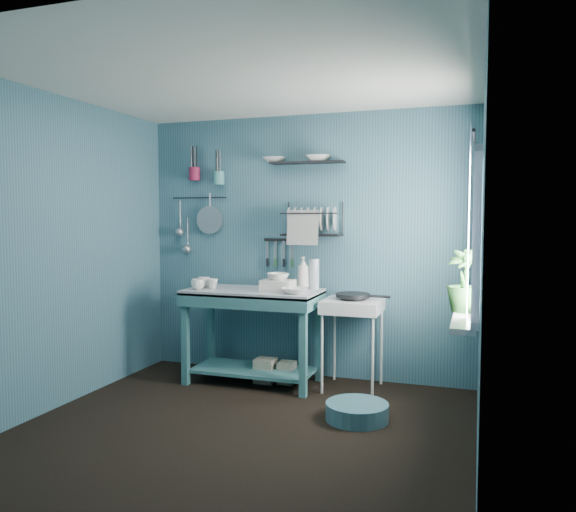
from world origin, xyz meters
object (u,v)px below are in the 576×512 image
(utensil_cup_teal, at_px, (219,178))
(storage_tin_large, at_px, (265,370))
(work_counter, at_px, (253,336))
(dish_rack, at_px, (312,219))
(hotplate_stand, at_px, (352,344))
(frying_pan, at_px, (353,295))
(mug_right, at_px, (204,282))
(wash_tub, at_px, (278,285))
(potted_plant, at_px, (464,281))
(mug_left, at_px, (198,284))
(mug_mid, at_px, (213,284))
(utensil_cup_magenta, at_px, (194,174))
(storage_tin_small, at_px, (287,372))
(colander, at_px, (210,220))
(soap_bottle, at_px, (303,273))
(floor_basin, at_px, (357,412))
(water_bottle, at_px, (314,274))

(utensil_cup_teal, height_order, storage_tin_large, utensil_cup_teal)
(work_counter, height_order, dish_rack, dish_rack)
(work_counter, height_order, hotplate_stand, work_counter)
(work_counter, bearing_deg, hotplate_stand, 0.93)
(frying_pan, bearing_deg, mug_right, -175.31)
(wash_tub, bearing_deg, frying_pan, 11.65)
(work_counter, bearing_deg, potted_plant, -18.74)
(work_counter, bearing_deg, mug_left, -167.88)
(mug_mid, bearing_deg, frying_pan, 7.76)
(utensil_cup_magenta, xyz_separation_m, storage_tin_large, (0.87, -0.29, -1.86))
(utensil_cup_magenta, relative_size, storage_tin_large, 0.59)
(mug_mid, bearing_deg, storage_tin_small, 11.63)
(colander, height_order, storage_tin_small, colander)
(soap_bottle, bearing_deg, utensil_cup_magenta, 173.22)
(mug_left, relative_size, mug_mid, 1.23)
(dish_rack, bearing_deg, soap_bottle, -130.90)
(mug_left, bearing_deg, work_counter, 18.43)
(wash_tub, xyz_separation_m, storage_tin_small, (0.05, 0.10, -0.82))
(mug_mid, distance_m, utensil_cup_magenta, 1.19)
(wash_tub, distance_m, utensil_cup_magenta, 1.51)
(mug_mid, distance_m, colander, 0.77)
(colander, bearing_deg, hotplate_stand, -9.52)
(utensil_cup_teal, height_order, potted_plant, utensil_cup_teal)
(work_counter, bearing_deg, colander, 142.87)
(storage_tin_large, bearing_deg, floor_basin, -34.41)
(hotplate_stand, height_order, potted_plant, potted_plant)
(water_bottle, height_order, frying_pan, water_bottle)
(work_counter, height_order, utensil_cup_magenta, utensil_cup_magenta)
(work_counter, xyz_separation_m, wash_tub, (0.25, -0.02, 0.48))
(water_bottle, height_order, colander, colander)
(mug_left, height_order, dish_rack, dish_rack)
(floor_basin, bearing_deg, utensil_cup_teal, 148.63)
(storage_tin_large, bearing_deg, storage_tin_small, 8.53)
(hotplate_stand, relative_size, storage_tin_large, 3.65)
(hotplate_stand, xyz_separation_m, floor_basin, (0.20, -0.76, -0.34))
(frying_pan, distance_m, potted_plant, 1.11)
(mug_right, bearing_deg, utensil_cup_magenta, 128.50)
(frying_pan, xyz_separation_m, colander, (-1.53, 0.26, 0.66))
(potted_plant, bearing_deg, soap_bottle, 157.03)
(mug_mid, relative_size, storage_tin_small, 0.50)
(water_bottle, bearing_deg, hotplate_stand, -15.18)
(water_bottle, bearing_deg, dish_rack, 122.00)
(dish_rack, height_order, floor_basin, dish_rack)
(colander, relative_size, storage_tin_small, 1.40)
(mug_mid, relative_size, mug_right, 0.81)
(mug_mid, bearing_deg, soap_bottle, 18.00)
(soap_bottle, bearing_deg, utensil_cup_teal, 171.27)
(utensil_cup_magenta, height_order, storage_tin_large, utensil_cup_magenta)
(mug_right, xyz_separation_m, potted_plant, (2.36, -0.41, 0.15))
(hotplate_stand, bearing_deg, potted_plant, -34.68)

